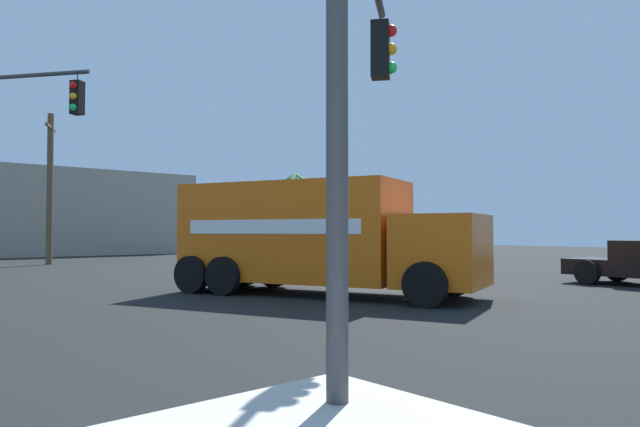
{
  "coord_description": "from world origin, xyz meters",
  "views": [
    {
      "loc": [
        -11.45,
        -11.83,
        1.66
      ],
      "look_at": [
        -1.38,
        -0.29,
        2.13
      ],
      "focal_mm": 32.42,
      "sensor_mm": 36.0,
      "label": 1
    }
  ],
  "objects_px": {
    "vending_machine_red": "(382,241)",
    "traffic_light_secondary": "(360,49)",
    "utility_pole": "(50,186)",
    "delivery_truck": "(316,236)",
    "palm_tree_far": "(295,200)"
  },
  "relations": [
    {
      "from": "vending_machine_red",
      "to": "traffic_light_secondary",
      "type": "bearing_deg",
      "value": -137.79
    },
    {
      "from": "vending_machine_red",
      "to": "utility_pole",
      "type": "bearing_deg",
      "value": 157.4
    },
    {
      "from": "delivery_truck",
      "to": "traffic_light_secondary",
      "type": "distance_m",
      "value": 8.71
    },
    {
      "from": "delivery_truck",
      "to": "vending_machine_red",
      "type": "xyz_separation_m",
      "value": [
        15.67,
        12.11,
        -0.46
      ]
    },
    {
      "from": "palm_tree_far",
      "to": "traffic_light_secondary",
      "type": "bearing_deg",
      "value": -127.15
    },
    {
      "from": "delivery_truck",
      "to": "traffic_light_secondary",
      "type": "xyz_separation_m",
      "value": [
        -5.07,
        -6.7,
        2.3
      ]
    },
    {
      "from": "palm_tree_far",
      "to": "utility_pole",
      "type": "distance_m",
      "value": 14.35
    },
    {
      "from": "traffic_light_secondary",
      "to": "palm_tree_far",
      "type": "bearing_deg",
      "value": 52.85
    },
    {
      "from": "utility_pole",
      "to": "delivery_truck",
      "type": "bearing_deg",
      "value": -86.59
    },
    {
      "from": "palm_tree_far",
      "to": "utility_pole",
      "type": "bearing_deg",
      "value": 172.65
    },
    {
      "from": "vending_machine_red",
      "to": "palm_tree_far",
      "type": "bearing_deg",
      "value": 116.56
    },
    {
      "from": "traffic_light_secondary",
      "to": "vending_machine_red",
      "type": "relative_size",
      "value": 2.98
    },
    {
      "from": "delivery_truck",
      "to": "utility_pole",
      "type": "xyz_separation_m",
      "value": [
        -1.14,
        19.1,
        2.39
      ]
    },
    {
      "from": "traffic_light_secondary",
      "to": "vending_machine_red",
      "type": "distance_m",
      "value": 28.14
    },
    {
      "from": "delivery_truck",
      "to": "palm_tree_far",
      "type": "distance_m",
      "value": 21.77
    }
  ]
}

